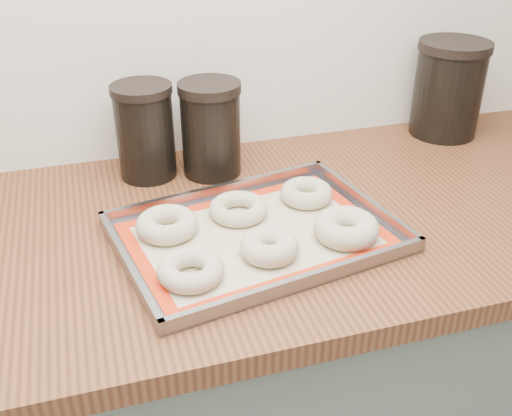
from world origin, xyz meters
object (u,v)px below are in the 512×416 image
object	(u,v)px
bagel_front_left	(191,270)
bagel_back_mid	(238,209)
canister_left	(145,131)
canister_mid	(211,129)
bagel_back_right	(306,193)
bagel_back_left	(167,224)
bagel_front_right	(346,228)
bagel_front_mid	(269,246)
canister_right	(448,88)
baking_tray	(256,235)

from	to	relation	value
bagel_front_left	bagel_back_mid	world-z (taller)	bagel_front_left
canister_left	canister_mid	distance (m)	0.13
bagel_front_left	bagel_back_right	bearing A→B (deg)	34.70
bagel_back_left	bagel_front_right	bearing A→B (deg)	-19.72
bagel_front_mid	canister_right	size ratio (longest dim) A/B	0.44
bagel_front_right	bagel_back_right	bearing A→B (deg)	97.10
bagel_front_right	bagel_back_mid	world-z (taller)	bagel_front_right
baking_tray	bagel_back_left	xyz separation A→B (m)	(-0.14, 0.05, 0.02)
bagel_back_right	canister_left	size ratio (longest dim) A/B	0.51
bagel_front_right	bagel_back_right	distance (m)	0.14
bagel_front_left	bagel_back_left	world-z (taller)	bagel_back_left
bagel_front_left	bagel_front_mid	bearing A→B (deg)	9.96
bagel_front_right	canister_right	world-z (taller)	canister_right
canister_left	canister_right	bearing A→B (deg)	1.53
bagel_back_mid	bagel_front_mid	bearing A→B (deg)	-84.06
canister_left	bagel_back_right	bearing A→B (deg)	-37.26
bagel_back_right	canister_right	world-z (taller)	canister_right
canister_left	bagel_back_left	bearing A→B (deg)	-90.48
bagel_front_right	canister_mid	distance (m)	0.36
canister_mid	canister_right	world-z (taller)	canister_right
baking_tray	bagel_back_mid	distance (m)	0.07
bagel_back_mid	bagel_back_right	distance (m)	0.14
bagel_back_left	canister_left	xyz separation A→B (m)	(0.00, 0.24, 0.07)
bagel_back_mid	canister_right	size ratio (longest dim) A/B	0.48
bagel_front_mid	bagel_back_left	bearing A→B (deg)	141.63
bagel_back_right	bagel_front_left	bearing A→B (deg)	-145.30
bagel_back_left	canister_left	distance (m)	0.25
bagel_back_mid	canister_left	bearing A→B (deg)	120.51
bagel_back_right	canister_mid	bearing A→B (deg)	128.03
bagel_back_left	bagel_back_mid	distance (m)	0.13
bagel_back_right	baking_tray	bearing A→B (deg)	-144.43
bagel_front_left	bagel_back_mid	bearing A→B (deg)	53.34
bagel_front_mid	canister_mid	xyz separation A→B (m)	(-0.02, 0.33, 0.07)
baking_tray	bagel_back_left	bearing A→B (deg)	160.12
canister_mid	bagel_front_right	bearing A→B (deg)	-63.82
bagel_back_mid	canister_left	distance (m)	0.27
canister_left	baking_tray	bearing A→B (deg)	-64.27
bagel_back_mid	canister_right	xyz separation A→B (m)	(0.57, 0.24, 0.09)
bagel_back_mid	baking_tray	bearing A→B (deg)	-81.17
bagel_front_left	canister_mid	bearing A→B (deg)	71.82
bagel_front_mid	bagel_back_mid	world-z (taller)	bagel_front_mid
bagel_front_mid	bagel_back_mid	xyz separation A→B (m)	(-0.01, 0.14, -0.00)
baking_tray	canister_mid	size ratio (longest dim) A/B	2.66
baking_tray	canister_left	xyz separation A→B (m)	(-0.14, 0.29, 0.09)
bagel_front_left	bagel_front_mid	distance (m)	0.14
baking_tray	canister_right	distance (m)	0.65
baking_tray	bagel_back_right	bearing A→B (deg)	35.57
bagel_front_left	canister_left	distance (m)	0.39
canister_right	bagel_front_left	bearing A→B (deg)	-149.75
bagel_front_right	bagel_back_mid	distance (m)	0.20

